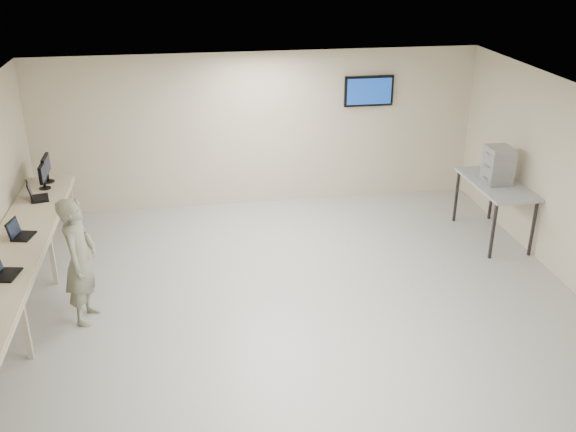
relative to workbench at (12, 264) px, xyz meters
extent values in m
cube|color=#9B9B9B|center=(3.59, 0.00, -0.83)|extent=(8.00, 7.00, 0.01)
cube|color=white|center=(3.59, 0.00, 1.97)|extent=(8.00, 7.00, 0.01)
cube|color=#C6B093|center=(3.59, 3.50, 0.57)|extent=(8.00, 0.01, 2.80)
cube|color=#C6B093|center=(3.59, -3.50, 0.57)|extent=(8.00, 0.01, 2.80)
cube|color=#C6B093|center=(7.59, 0.00, 0.57)|extent=(0.01, 7.00, 2.80)
cube|color=black|center=(5.59, 3.48, 1.22)|extent=(0.15, 0.04, 0.15)
cube|color=black|center=(5.59, 3.44, 1.22)|extent=(0.90, 0.06, 0.55)
cube|color=navy|center=(5.59, 3.40, 1.22)|extent=(0.82, 0.01, 0.47)
cube|color=beige|center=(-0.01, 0.00, 0.05)|extent=(0.75, 6.00, 0.04)
cube|color=#BBB695|center=(0.36, 0.00, 0.02)|extent=(0.02, 6.00, 0.06)
cube|color=#BBB695|center=(0.29, -0.90, -0.40)|extent=(0.06, 0.06, 0.86)
cube|color=#BBB695|center=(-0.31, 0.90, -0.40)|extent=(0.06, 0.06, 0.86)
cube|color=#BBB695|center=(0.29, 0.90, -0.40)|extent=(0.06, 0.06, 0.86)
cube|color=#BBB695|center=(-0.31, 2.85, -0.40)|extent=(0.06, 0.06, 0.86)
cube|color=#BBB695|center=(0.29, 2.85, -0.40)|extent=(0.06, 0.06, 0.86)
cube|color=black|center=(0.05, -0.45, 0.08)|extent=(0.32, 0.40, 0.02)
cube|color=black|center=(0.03, 0.64, 0.08)|extent=(0.30, 0.37, 0.02)
cube|color=black|center=(-0.09, 0.64, 0.21)|extent=(0.13, 0.32, 0.23)
cube|color=black|center=(-0.08, 0.64, 0.21)|extent=(0.10, 0.28, 0.20)
cube|color=black|center=(-0.01, 2.00, 0.08)|extent=(0.34, 0.41, 0.02)
cube|color=black|center=(-0.14, 2.00, 0.23)|extent=(0.15, 0.35, 0.26)
cube|color=black|center=(-0.13, 2.00, 0.23)|extent=(0.12, 0.30, 0.21)
cylinder|color=black|center=(-0.01, 2.45, 0.08)|extent=(0.19, 0.19, 0.01)
cube|color=black|center=(-0.01, 2.45, 0.16)|extent=(0.04, 0.03, 0.15)
cube|color=black|center=(-0.01, 2.45, 0.35)|extent=(0.05, 0.42, 0.28)
cube|color=black|center=(0.01, 2.45, 0.35)|extent=(0.00, 0.38, 0.24)
cylinder|color=black|center=(-0.01, 2.75, 0.08)|extent=(0.20, 0.20, 0.01)
cube|color=black|center=(-0.01, 2.75, 0.17)|extent=(0.04, 0.03, 0.16)
cube|color=black|center=(-0.01, 2.75, 0.37)|extent=(0.05, 0.45, 0.30)
cube|color=black|center=(0.02, 2.75, 0.37)|extent=(0.00, 0.41, 0.26)
imported|color=gray|center=(0.86, -0.11, 0.03)|extent=(0.52, 0.69, 1.72)
cube|color=gray|center=(7.19, 1.35, 0.13)|extent=(0.76, 1.63, 0.04)
cube|color=black|center=(6.86, 0.64, -0.36)|extent=(0.04, 0.04, 0.93)
cube|color=black|center=(6.86, 2.07, -0.36)|extent=(0.04, 0.04, 0.93)
cube|color=black|center=(7.52, 0.64, -0.36)|extent=(0.04, 0.04, 0.93)
cube|color=black|center=(7.52, 2.07, -0.36)|extent=(0.04, 0.04, 0.93)
cube|color=#96979A|center=(7.17, 1.35, 0.25)|extent=(0.38, 0.42, 0.20)
cube|color=#96979A|center=(7.17, 1.35, 0.45)|extent=(0.38, 0.42, 0.20)
cube|color=#96979A|center=(7.17, 1.35, 0.65)|extent=(0.38, 0.42, 0.20)
camera|label=1|loc=(2.32, -7.65, 3.87)|focal=40.00mm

